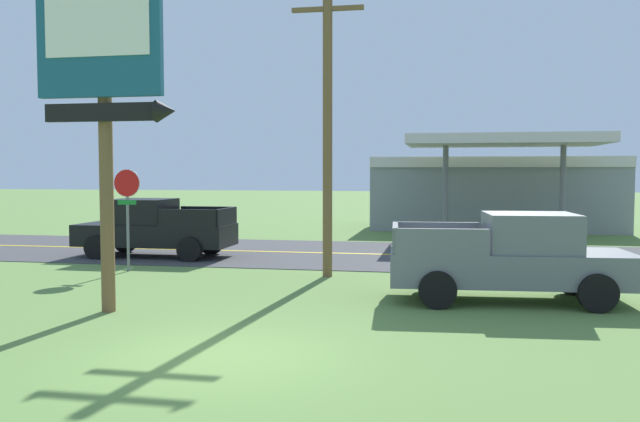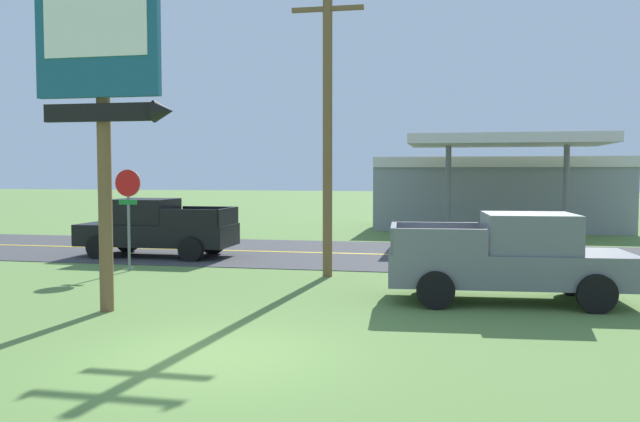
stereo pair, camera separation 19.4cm
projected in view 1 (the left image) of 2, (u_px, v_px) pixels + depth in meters
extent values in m
plane|color=#5B7F3D|center=(224.00, 356.00, 10.25)|extent=(180.00, 180.00, 0.00)
cube|color=#3D3D3F|center=(347.00, 254.00, 23.00)|extent=(140.00, 8.00, 0.02)
cube|color=gold|center=(347.00, 253.00, 23.00)|extent=(126.00, 0.20, 0.01)
cylinder|color=brown|center=(106.00, 141.00, 13.31)|extent=(0.28, 0.28, 6.98)
cube|color=#19516B|center=(99.00, 38.00, 13.01)|extent=(2.65, 0.16, 2.33)
cube|color=white|center=(96.00, 23.00, 12.91)|extent=(2.22, 0.03, 1.30)
cube|color=black|center=(101.00, 112.00, 13.10)|extent=(2.38, 0.12, 0.36)
cone|color=black|center=(166.00, 111.00, 12.84)|extent=(0.40, 0.44, 0.44)
cylinder|color=slate|center=(128.00, 233.00, 18.94)|extent=(0.08, 0.08, 2.20)
cylinder|color=red|center=(127.00, 183.00, 18.83)|extent=(0.76, 0.03, 0.76)
cylinder|color=white|center=(127.00, 183.00, 18.85)|extent=(0.80, 0.01, 0.80)
cube|color=#19722D|center=(127.00, 202.00, 18.86)|extent=(0.56, 0.03, 0.14)
cylinder|color=brown|center=(328.00, 120.00, 17.80)|extent=(0.26, 0.26, 8.54)
cube|color=brown|center=(328.00, 9.00, 17.62)|extent=(1.96, 0.12, 0.12)
cube|color=gray|center=(493.00, 193.00, 33.70)|extent=(12.00, 6.00, 3.60)
cube|color=silver|center=(498.00, 162.00, 30.62)|extent=(12.00, 0.12, 0.50)
cube|color=silver|center=(504.00, 140.00, 27.67)|extent=(8.00, 5.00, 0.40)
cylinder|color=slate|center=(445.00, 190.00, 28.25)|extent=(0.24, 0.24, 4.20)
cylinder|color=slate|center=(563.00, 191.00, 27.35)|extent=(0.24, 0.24, 4.20)
cube|color=slate|center=(509.00, 267.00, 14.54)|extent=(5.33, 2.34, 0.72)
cube|color=slate|center=(530.00, 232.00, 14.44)|extent=(2.03, 1.94, 0.84)
cube|color=#28333D|center=(572.00, 233.00, 14.34)|extent=(0.22, 1.66, 0.71)
cube|color=slate|center=(437.00, 234.00, 15.59)|extent=(1.95, 0.27, 0.56)
cube|color=slate|center=(442.00, 242.00, 13.76)|extent=(1.95, 0.27, 0.56)
cube|color=slate|center=(395.00, 237.00, 14.79)|extent=(0.26, 1.88, 0.56)
cylinder|color=black|center=(572.00, 278.00, 15.35)|extent=(0.82, 0.34, 0.80)
cylinder|color=black|center=(598.00, 293.00, 13.41)|extent=(0.82, 0.34, 0.80)
cylinder|color=black|center=(432.00, 275.00, 15.72)|extent=(0.82, 0.34, 0.80)
cylinder|color=black|center=(437.00, 290.00, 13.77)|extent=(0.82, 0.34, 0.80)
cube|color=black|center=(156.00, 235.00, 22.16)|extent=(5.20, 1.96, 0.72)
cube|color=black|center=(143.00, 211.00, 22.20)|extent=(1.90, 1.80, 0.84)
cube|color=#28333D|center=(118.00, 211.00, 22.37)|extent=(0.10, 1.66, 0.71)
cube|color=black|center=(187.00, 218.00, 20.94)|extent=(1.95, 0.12, 0.56)
cube|color=black|center=(208.00, 214.00, 22.74)|extent=(1.95, 0.12, 0.56)
cube|color=black|center=(226.00, 217.00, 21.65)|extent=(0.12, 1.88, 0.56)
cylinder|color=black|center=(97.00, 247.00, 21.52)|extent=(0.80, 0.28, 0.80)
cylinder|color=black|center=(125.00, 241.00, 23.45)|extent=(0.80, 0.28, 0.80)
cylinder|color=black|center=(190.00, 250.00, 20.92)|extent=(0.80, 0.28, 0.80)
cylinder|color=black|center=(211.00, 243.00, 22.84)|extent=(0.80, 0.28, 0.80)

